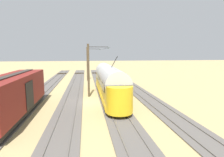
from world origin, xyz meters
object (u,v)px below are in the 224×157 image
catenary_pole_mid_near (89,69)px  catenary_pole_foreground (88,63)px  coach_adjacent (13,94)px  vintage_streetcar (109,81)px

catenary_pole_mid_near → catenary_pole_foreground: bearing=-90.0°
catenary_pole_mid_near → coach_adjacent: bearing=43.5°
vintage_streetcar → catenary_pole_foreground: (2.63, -15.44, 1.51)m
vintage_streetcar → catenary_pole_mid_near: (2.63, -0.89, 1.51)m
vintage_streetcar → coach_adjacent: vintage_streetcar is taller
vintage_streetcar → coach_adjacent: bearing=31.2°
coach_adjacent → catenary_pole_foreground: 22.67m
catenary_pole_foreground → catenary_pole_mid_near: size_ratio=1.00×
vintage_streetcar → coach_adjacent: size_ratio=1.42×
coach_adjacent → catenary_pole_foreground: (-7.24, -21.42, 1.61)m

